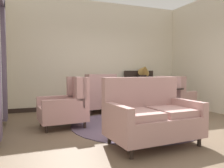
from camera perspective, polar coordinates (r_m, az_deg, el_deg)
name	(u,v)px	position (r m, az deg, el deg)	size (l,w,h in m)	color
ground	(144,128)	(4.67, 7.99, -10.92)	(7.83, 7.83, 0.00)	brown
wall_back	(99,55)	(7.11, -3.18, 7.19)	(5.61, 0.08, 3.27)	beige
wall_right	(216,53)	(6.91, 24.66, 7.03)	(0.08, 3.91, 3.27)	beige
baseboard_back	(100,106)	(7.12, -3.00, -5.50)	(5.45, 0.03, 0.12)	black
area_rug	(137,125)	(4.92, 6.24, -10.10)	(2.77, 2.77, 0.01)	#5B4C60
coffee_table	(135,105)	(5.11, 5.89, -5.30)	(0.87, 0.87, 0.47)	black
porcelain_vase	(133,95)	(5.11, 5.26, -2.69)	(0.18, 0.18, 0.33)	brown
settee	(151,117)	(3.63, 9.87, -8.16)	(1.43, 0.93, 1.04)	tan
armchair_foreground_right	(98,97)	(6.27, -3.63, -3.17)	(0.99, 0.99, 1.06)	tan
armchair_near_sideboard	(174,99)	(6.06, 15.36, -3.56)	(1.01, 0.97, 1.02)	tan
armchair_near_window	(67,106)	(4.76, -11.33, -5.47)	(0.96, 0.84, 1.02)	tan
armchair_far_left	(139,97)	(6.55, 6.87, -3.17)	(1.08, 1.09, 0.96)	tan
side_table	(174,101)	(5.60, 15.27, -4.03)	(0.45, 0.45, 0.75)	black
sideboard	(141,91)	(7.38, 7.30, -1.70)	(1.06, 0.36, 1.16)	black
gramophone	(144,71)	(7.30, 8.04, 3.32)	(0.49, 0.57, 0.55)	black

